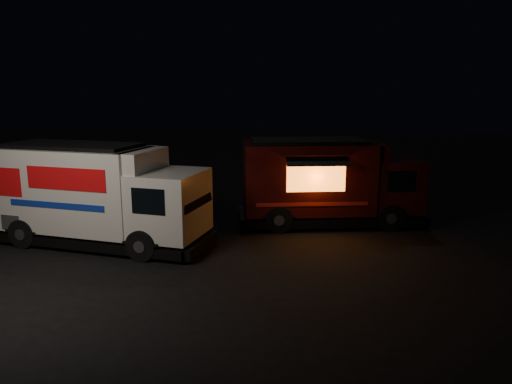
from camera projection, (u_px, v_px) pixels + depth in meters
name	position (u px, v px, depth m)	size (l,w,h in m)	color
ground	(172.00, 258.00, 13.83)	(80.00, 80.00, 0.00)	black
white_truck	(101.00, 195.00, 14.79)	(6.64, 2.26, 3.01)	silver
red_truck	(331.00, 182.00, 17.04)	(6.29, 2.32, 2.93)	#3B0D0A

